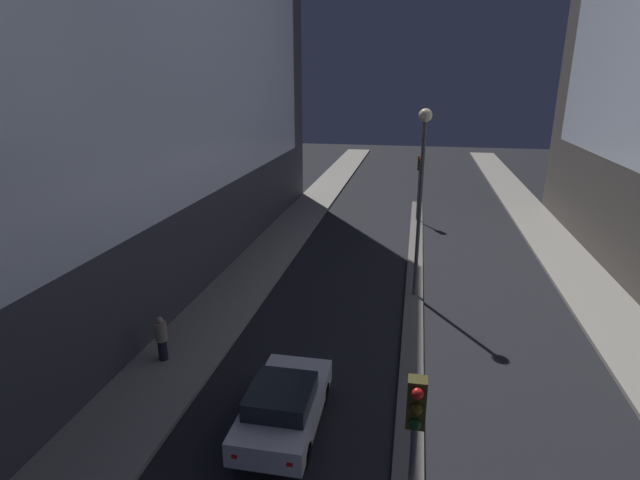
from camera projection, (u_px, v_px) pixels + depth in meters
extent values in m
cube|color=#66605B|center=(414.00, 284.00, 22.57)|extent=(0.75, 31.61, 0.11)
cube|color=#3D3814|center=(416.00, 402.00, 8.26)|extent=(0.32, 0.28, 0.90)
sphere|color=red|center=(417.00, 393.00, 8.00)|extent=(0.20, 0.20, 0.20)
sphere|color=#4C380A|center=(416.00, 409.00, 8.10)|extent=(0.20, 0.20, 0.20)
sphere|color=#0F3D19|center=(415.00, 425.00, 8.19)|extent=(0.20, 0.20, 0.20)
cylinder|color=#4C4C51|center=(418.00, 195.00, 32.14)|extent=(0.12, 0.12, 3.25)
cube|color=#3D3814|center=(420.00, 163.00, 31.50)|extent=(0.32, 0.28, 0.90)
sphere|color=red|center=(420.00, 159.00, 31.24)|extent=(0.20, 0.20, 0.20)
sphere|color=#4C380A|center=(420.00, 163.00, 31.33)|extent=(0.20, 0.20, 0.20)
sphere|color=#0F3D19|center=(420.00, 168.00, 31.42)|extent=(0.20, 0.20, 0.20)
cylinder|color=#4C4C51|center=(419.00, 211.00, 20.27)|extent=(0.16, 0.16, 7.30)
sphere|color=#F9EAB2|center=(425.00, 115.00, 19.09)|extent=(0.52, 0.52, 0.52)
cube|color=silver|center=(284.00, 407.00, 13.19)|extent=(1.87, 4.01, 0.64)
cube|color=black|center=(281.00, 396.00, 12.73)|extent=(1.59, 1.80, 0.49)
cube|color=red|center=(234.00, 456.00, 11.42)|extent=(0.14, 0.04, 0.10)
cube|color=red|center=(290.00, 464.00, 11.19)|extent=(0.14, 0.04, 0.10)
cylinder|color=black|center=(268.00, 387.00, 14.60)|extent=(0.22, 0.64, 0.64)
cylinder|color=black|center=(324.00, 393.00, 14.30)|extent=(0.22, 0.64, 0.64)
cylinder|color=black|center=(239.00, 445.00, 12.28)|extent=(0.22, 0.64, 0.64)
cylinder|color=black|center=(305.00, 454.00, 11.98)|extent=(0.22, 0.64, 0.64)
cylinder|color=black|center=(163.00, 350.00, 16.24)|extent=(0.30, 0.30, 0.70)
cylinder|color=gray|center=(161.00, 331.00, 16.03)|extent=(0.40, 0.40, 0.63)
sphere|color=tan|center=(159.00, 320.00, 15.91)|extent=(0.20, 0.20, 0.20)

